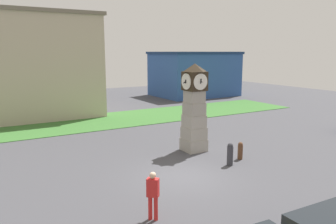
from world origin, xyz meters
The scene contains 8 objects.
ground_plane centered at (0.00, 0.00, 0.00)m, with size 75.37×75.37×0.00m, color #424247.
clock_tower centered at (2.78, 3.15, 2.48)m, with size 1.49×1.45×5.05m.
bollard_near_tower centered at (4.04, 0.59, 0.48)m, with size 0.27×0.27×0.95m.
bollard_mid_row centered at (2.92, 0.11, 0.59)m, with size 0.31×0.31×1.17m.
pedestrian_crossing_lot centered at (-2.99, -2.81, 0.99)m, with size 0.46×0.45×1.72m.
warehouse_blue_far centered at (-5.03, 20.60, 4.52)m, with size 14.18×10.95×9.03m.
storefront_low_left centered at (16.94, 23.71, 2.87)m, with size 10.46×7.84×5.72m.
grass_verge_far centered at (-2.75, 13.82, 0.02)m, with size 45.22×6.61×0.04m, color #386B2D.
Camera 1 is at (-7.75, -12.05, 5.66)m, focal length 35.00 mm.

